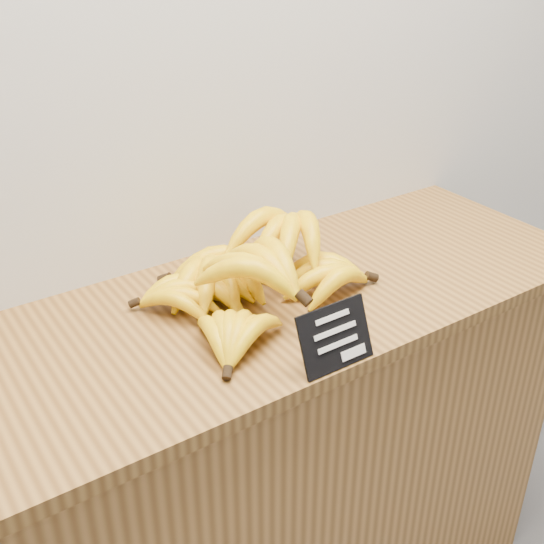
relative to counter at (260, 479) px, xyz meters
The scene contains 4 objects.
counter is the anchor object (origin of this frame).
counter_top 0.47m from the counter, ahead, with size 1.50×0.54×0.03m, color brown.
chalkboard_sign 0.59m from the counter, 90.10° to the right, with size 0.14×0.01×0.11m, color black.
banana_pile 0.54m from the counter, 96.07° to the left, with size 0.48×0.39×0.13m.
Camera 1 is at (-0.72, 1.78, 1.63)m, focal length 45.00 mm.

